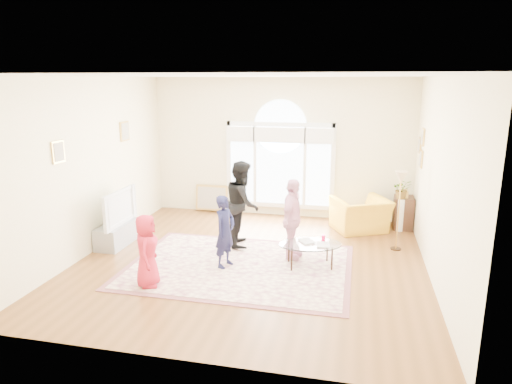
% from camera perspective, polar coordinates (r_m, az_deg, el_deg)
% --- Properties ---
extents(ground, '(6.00, 6.00, 0.00)m').
position_cam_1_polar(ground, '(8.15, -0.68, -8.75)').
color(ground, brown).
rests_on(ground, ground).
extents(room_shell, '(6.00, 6.00, 6.00)m').
position_cam_1_polar(room_shell, '(10.42, 2.93, 5.19)').
color(room_shell, '#F2E8BB').
rests_on(room_shell, ground).
extents(area_rug, '(3.60, 2.60, 0.02)m').
position_cam_1_polar(area_rug, '(7.97, -2.13, -9.24)').
color(area_rug, beige).
rests_on(area_rug, ground).
extents(rug_border, '(3.80, 2.80, 0.01)m').
position_cam_1_polar(rug_border, '(7.97, -2.13, -9.26)').
color(rug_border, brown).
rests_on(rug_border, ground).
extents(tv_console, '(0.45, 1.00, 0.42)m').
position_cam_1_polar(tv_console, '(9.31, -17.01, -5.07)').
color(tv_console, gray).
rests_on(tv_console, ground).
extents(television, '(0.18, 1.17, 0.68)m').
position_cam_1_polar(television, '(9.15, -17.21, -1.83)').
color(television, black).
rests_on(television, tv_console).
extents(coffee_table, '(1.21, 0.94, 0.54)m').
position_cam_1_polar(coffee_table, '(7.87, 6.80, -6.57)').
color(coffee_table, silver).
rests_on(coffee_table, ground).
extents(armchair, '(1.40, 1.33, 0.71)m').
position_cam_1_polar(armchair, '(9.92, 12.92, -2.79)').
color(armchair, yellow).
rests_on(armchair, ground).
extents(side_cabinet, '(0.40, 0.50, 0.70)m').
position_cam_1_polar(side_cabinet, '(10.34, 17.93, -2.47)').
color(side_cabinet, black).
rests_on(side_cabinet, ground).
extents(floor_lamp, '(0.30, 0.30, 1.51)m').
position_cam_1_polar(floor_lamp, '(8.78, 17.64, 1.02)').
color(floor_lamp, black).
rests_on(floor_lamp, ground).
extents(plant_pedestal, '(0.20, 0.20, 0.70)m').
position_cam_1_polar(plant_pedestal, '(10.16, 17.56, -2.72)').
color(plant_pedestal, white).
rests_on(plant_pedestal, ground).
extents(potted_plant, '(0.39, 0.35, 0.41)m').
position_cam_1_polar(potted_plant, '(10.02, 17.79, 0.34)').
color(potted_plant, '#33722D').
rests_on(potted_plant, plant_pedestal).
extents(leaning_picture, '(0.80, 0.14, 0.62)m').
position_cam_1_polar(leaning_picture, '(11.22, -5.48, -2.44)').
color(leaning_picture, tan).
rests_on(leaning_picture, ground).
extents(child_red, '(0.49, 0.63, 1.14)m').
position_cam_1_polar(child_red, '(7.23, -13.49, -7.13)').
color(child_red, red).
rests_on(child_red, area_rug).
extents(child_navy, '(0.43, 0.53, 1.24)m').
position_cam_1_polar(child_navy, '(7.75, -3.90, -4.93)').
color(child_navy, '#18193C').
rests_on(child_navy, area_rug).
extents(child_black, '(0.77, 0.91, 1.64)m').
position_cam_1_polar(child_black, '(8.70, -1.70, -1.43)').
color(child_black, black).
rests_on(child_black, area_rug).
extents(child_pink, '(0.46, 0.89, 1.44)m').
position_cam_1_polar(child_pink, '(8.09, 4.54, -3.40)').
color(child_pink, '#FAAECC').
rests_on(child_pink, area_rug).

